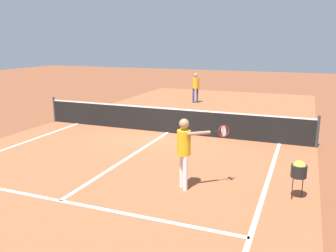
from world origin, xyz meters
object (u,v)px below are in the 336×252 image
object	(u,v)px
net	(168,120)
ball_hopper	(299,170)
player_near	(185,146)
player_far	(196,85)

from	to	relation	value
net	ball_hopper	world-z (taller)	net
net	player_near	xyz separation A→B (m)	(2.32, -4.75, 0.57)
player_near	ball_hopper	xyz separation A→B (m)	(2.50, 0.41, -0.38)
player_near	player_far	bearing A→B (deg)	106.07
net	player_far	bearing A→B (deg)	98.53
player_far	ball_hopper	size ratio (longest dim) A/B	1.91
net	player_near	bearing A→B (deg)	-64.01
net	ball_hopper	xyz separation A→B (m)	(4.82, -4.35, 0.18)
player_near	net	bearing A→B (deg)	115.99
player_near	ball_hopper	size ratio (longest dim) A/B	1.94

